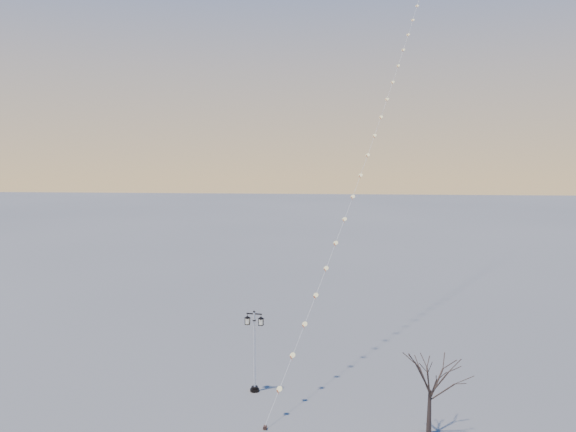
# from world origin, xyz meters

# --- Properties ---
(ground) EXTENTS (300.00, 300.00, 0.00)m
(ground) POSITION_xyz_m (0.00, 0.00, 0.00)
(ground) COLOR #5A5B5C
(ground) RESTS_ON ground
(street_lamp) EXTENTS (1.19, 0.52, 4.71)m
(street_lamp) POSITION_xyz_m (-2.46, 3.43, 2.61)
(street_lamp) COLOR black
(street_lamp) RESTS_ON ground
(bare_tree) EXTENTS (2.43, 2.43, 4.03)m
(bare_tree) POSITION_xyz_m (6.62, -0.75, 2.80)
(bare_tree) COLOR #322720
(bare_tree) RESTS_ON ground
(kite_train) EXTENTS (17.10, 44.91, 43.68)m
(kite_train) POSITION_xyz_m (6.91, 21.19, 21.74)
(kite_train) COLOR #331F18
(kite_train) RESTS_ON ground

